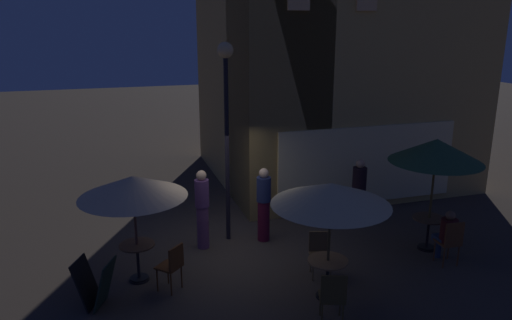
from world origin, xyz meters
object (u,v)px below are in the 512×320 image
object	(u,v)px
cafe_table_1	(428,226)
cafe_table_2	(138,255)
patron_standing_3	(359,192)
patio_umbrella_2	(133,187)
menu_sandwich_board	(95,284)
cafe_chair_2	(451,239)
patron_standing_2	(202,209)
street_lamp_near_corner	(226,103)
cafe_chair_3	(172,263)
patron_seated_0	(447,233)
cafe_table_0	(328,270)
cafe_chair_1	(320,250)
patron_standing_1	(264,204)
patio_umbrella_0	(331,195)
cafe_chair_0	(333,294)
patio_umbrella_1	(436,151)

from	to	relation	value
cafe_table_1	cafe_table_2	distance (m)	6.32
patron_standing_3	patio_umbrella_2	bearing A→B (deg)	-69.10
menu_sandwich_board	cafe_chair_2	world-z (taller)	cafe_chair_2
cafe_chair_2	patron_standing_2	bearing A→B (deg)	67.14
cafe_table_2	patio_umbrella_2	size ratio (longest dim) A/B	0.36
street_lamp_near_corner	patron_standing_2	bearing A→B (deg)	-156.32
cafe_chair_3	patron_standing_3	distance (m)	5.25
cafe_table_2	patron_seated_0	size ratio (longest dim) A/B	0.65
cafe_table_1	cafe_chair_3	world-z (taller)	cafe_chair_3
cafe_table_0	cafe_chair_3	size ratio (longest dim) A/B	0.81
cafe_chair_1	patron_standing_1	bearing A→B (deg)	-147.32
patron_standing_2	patron_standing_3	size ratio (longest dim) A/B	1.08
cafe_table_0	patron_standing_2	size ratio (longest dim) A/B	0.41
street_lamp_near_corner	menu_sandwich_board	world-z (taller)	street_lamp_near_corner
cafe_table_0	patron_standing_1	xyz separation A→B (m)	(-0.36, 2.70, 0.34)
patio_umbrella_0	patio_umbrella_2	bearing A→B (deg)	153.26
patron_standing_2	cafe_table_0	bearing A→B (deg)	179.86
cafe_chair_0	patron_standing_3	bearing A→B (deg)	-14.17
patron_standing_1	patio_umbrella_2	bearing A→B (deg)	-39.27
patio_umbrella_1	cafe_chair_2	size ratio (longest dim) A/B	2.55
patio_umbrella_1	patron_standing_1	size ratio (longest dim) A/B	1.45
cafe_table_2	cafe_chair_3	bearing A→B (deg)	-45.25
street_lamp_near_corner	cafe_chair_0	xyz separation A→B (m)	(0.84, -3.83, -2.66)
patio_umbrella_0	cafe_chair_3	bearing A→B (deg)	158.62
cafe_table_0	cafe_chair_0	distance (m)	0.88
patron_standing_1	patio_umbrella_0	bearing A→B (deg)	38.82
patio_umbrella_1	patron_standing_2	world-z (taller)	patio_umbrella_1
cafe_table_1	patio_umbrella_0	size ratio (longest dim) A/B	0.34
cafe_chair_0	cafe_chair_1	world-z (taller)	cafe_chair_0
cafe_table_1	patron_standing_2	world-z (taller)	patron_standing_2
cafe_table_0	patio_umbrella_0	xyz separation A→B (m)	(0.00, 0.00, 1.47)
patio_umbrella_2	cafe_chair_2	world-z (taller)	patio_umbrella_2
patron_standing_3	cafe_table_0	bearing A→B (deg)	-29.09
patio_umbrella_2	cafe_chair_3	world-z (taller)	patio_umbrella_2
cafe_table_0	patio_umbrella_2	size ratio (longest dim) A/B	0.35
cafe_chair_2	cafe_table_1	bearing A→B (deg)	0.00
cafe_table_2	patron_standing_2	bearing A→B (deg)	35.22
street_lamp_near_corner	patron_standing_1	size ratio (longest dim) A/B	2.58
patio_umbrella_2	cafe_chair_2	distance (m)	6.53
cafe_chair_0	cafe_table_2	bearing A→B (deg)	69.86
cafe_chair_3	patron_seated_0	world-z (taller)	patron_seated_0
menu_sandwich_board	cafe_chair_2	xyz separation A→B (m)	(7.04, -0.55, 0.14)
cafe_chair_3	patron_standing_1	bearing A→B (deg)	-99.53
street_lamp_near_corner	cafe_table_2	bearing A→B (deg)	-148.00
cafe_table_1	patio_umbrella_2	xyz separation A→B (m)	(-6.30, 0.48, 1.40)
patron_standing_1	patron_standing_3	xyz separation A→B (m)	(2.57, 0.22, -0.04)
patio_umbrella_1	patron_standing_3	world-z (taller)	patio_umbrella_1
street_lamp_near_corner	cafe_table_2	xyz separation A→B (m)	(-2.16, -1.35, -2.69)
menu_sandwich_board	patron_standing_2	bearing A→B (deg)	62.64
cafe_table_0	patio_umbrella_2	distance (m)	3.94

